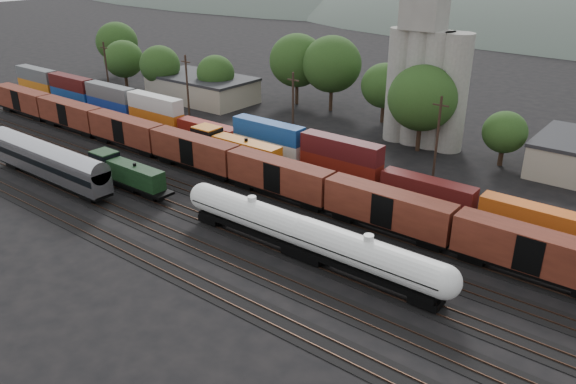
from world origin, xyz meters
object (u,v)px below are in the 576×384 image
Objects in this scene: grain_silo at (426,75)px; tank_car_a at (252,215)px; orange_locomotive at (230,148)px; passenger_coach at (48,160)px; green_locomotive at (123,172)px.

tank_car_a is at bearing -90.14° from grain_silo.
passenger_coach is at bearing -125.78° from orange_locomotive.
grain_silo reaches higher than green_locomotive.
passenger_coach reaches higher than tank_car_a.
passenger_coach reaches higher than green_locomotive.
tank_car_a is (22.68, 0.00, 0.47)m from green_locomotive.
green_locomotive is at bearing -119.06° from grain_silo.
tank_car_a is at bearing 8.91° from passenger_coach.
passenger_coach is 56.59m from grain_silo.
green_locomotive is 22.69m from tank_car_a.
passenger_coach is at bearing -124.82° from grain_silo.
grain_silo reaches higher than passenger_coach.
green_locomotive is at bearing -109.13° from orange_locomotive.
passenger_coach is 0.83× the size of grain_silo.
passenger_coach is 1.28× the size of orange_locomotive.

